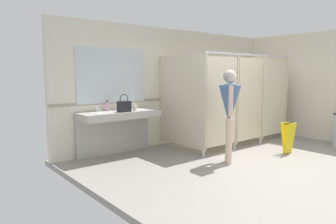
# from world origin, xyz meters

# --- Properties ---
(ground_plane) EXTENTS (6.22, 5.76, 0.10)m
(ground_plane) POSITION_xyz_m (0.00, 0.00, -0.05)
(ground_plane) COLOR gray
(wall_back) EXTENTS (6.22, 0.12, 2.64)m
(wall_back) POSITION_xyz_m (0.00, 2.64, 1.32)
(wall_back) COLOR beige
(wall_back) RESTS_ON ground_plane
(wall_back_tile_band) EXTENTS (6.22, 0.01, 0.06)m
(wall_back_tile_band) POSITION_xyz_m (0.00, 2.57, 1.05)
(wall_back_tile_band) COLOR #9E937F
(wall_back_tile_band) RESTS_ON wall_back
(vanity_counter) EXTENTS (1.63, 0.56, 1.00)m
(vanity_counter) POSITION_xyz_m (-1.81, 2.37, 0.65)
(vanity_counter) COLOR #B2ADA3
(vanity_counter) RESTS_ON ground_plane
(mirror_panel) EXTENTS (1.53, 0.02, 1.09)m
(mirror_panel) POSITION_xyz_m (-1.81, 2.57, 1.59)
(mirror_panel) COLOR silver
(mirror_panel) RESTS_ON wall_back
(bathroom_stalls) EXTENTS (2.89, 1.43, 2.05)m
(bathroom_stalls) POSITION_xyz_m (0.82, 1.63, 1.07)
(bathroom_stalls) COLOR beige
(bathroom_stalls) RESTS_ON ground_plane
(person_standing) EXTENTS (0.57, 0.57, 1.69)m
(person_standing) POSITION_xyz_m (-0.55, 0.59, 1.08)
(person_standing) COLOR beige
(person_standing) RESTS_ON ground_plane
(handbag) EXTENTS (0.25, 0.15, 0.34)m
(handbag) POSITION_xyz_m (-1.80, 2.14, 1.01)
(handbag) COLOR black
(handbag) RESTS_ON vanity_counter
(soap_dispenser) EXTENTS (0.07, 0.07, 0.21)m
(soap_dispenser) POSITION_xyz_m (-2.00, 2.45, 0.98)
(soap_dispenser) COLOR #D899B2
(soap_dispenser) RESTS_ON vanity_counter
(paper_cup) EXTENTS (0.07, 0.07, 0.10)m
(paper_cup) POSITION_xyz_m (-1.55, 2.15, 0.94)
(paper_cup) COLOR beige
(paper_cup) RESTS_ON vanity_counter
(wet_floor_sign) EXTENTS (0.28, 0.19, 0.64)m
(wet_floor_sign) POSITION_xyz_m (0.93, 0.28, 0.33)
(wet_floor_sign) COLOR yellow
(wet_floor_sign) RESTS_ON ground_plane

